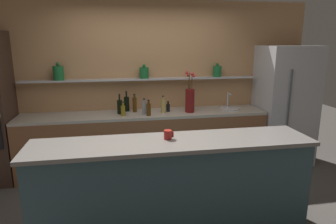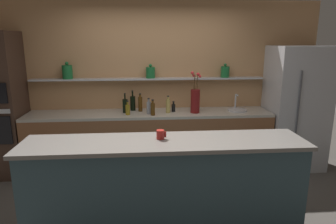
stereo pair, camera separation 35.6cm
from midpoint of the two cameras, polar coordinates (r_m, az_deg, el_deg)
name	(u,v)px [view 2 (the right image)]	position (r m, az deg, el deg)	size (l,w,h in m)	color
ground_plane	(163,210)	(3.79, 1.81, -18.28)	(12.00, 12.00, 0.00)	#4C4742
back_wall_unit	(156,84)	(4.86, -0.21, 5.32)	(5.20, 0.28, 2.60)	tan
back_counter_unit	(150,141)	(4.70, -1.30, -5.54)	(3.71, 0.62, 0.92)	brown
island_counter	(165,187)	(3.19, 2.69, -14.19)	(2.84, 0.61, 1.02)	#334C56
refrigerator	(295,108)	(5.19, 24.95, 0.70)	(0.85, 0.73, 1.92)	#B7B7BC
oven_tower	(1,106)	(4.93, -27.53, 1.03)	(0.60, 0.64, 2.12)	#3D281E
flower_vase	(195,99)	(4.55, 7.44, 2.36)	(0.16, 0.15, 0.63)	maroon
sink_fixture	(237,109)	(4.85, 15.09, 0.51)	(0.30, 0.30, 0.25)	#B7B7BC
bottle_spirit_0	(140,104)	(4.62, -3.12, 1.56)	(0.06, 0.06, 0.28)	#4C2D0C
bottle_oil_1	(128,109)	(4.43, -5.42, 0.47)	(0.06, 0.06, 0.21)	olive
bottle_spirit_2	(149,107)	(4.46, -1.42, 0.86)	(0.06, 0.06, 0.24)	gray
bottle_wine_3	(133,103)	(4.70, -4.58, 1.70)	(0.08, 0.08, 0.32)	black
bottle_sauce_4	(173,107)	(4.61, 3.25, 0.85)	(0.06, 0.06, 0.16)	black
bottle_wine_5	(125,106)	(4.55, -5.96, 1.20)	(0.08, 0.08, 0.30)	black
bottle_spirit_6	(153,109)	(4.38, -0.60, 0.59)	(0.06, 0.06, 0.24)	#4C2D0C
bottle_spirit_7	(168,106)	(4.53, 2.28, 1.19)	(0.07, 0.07, 0.26)	tan
coffee_mug	(160,135)	(3.02, 1.92, -4.37)	(0.10, 0.08, 0.09)	maroon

